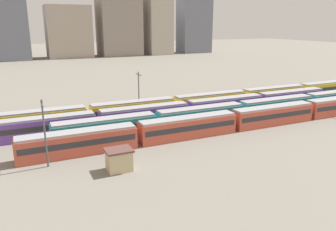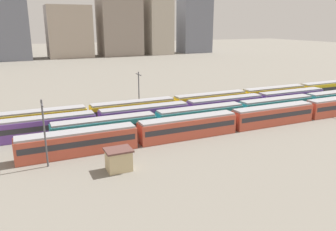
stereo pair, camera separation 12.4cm
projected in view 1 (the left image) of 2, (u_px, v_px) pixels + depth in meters
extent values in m
plane|color=slate|center=(87.00, 136.00, 59.03)|extent=(600.00, 600.00, 0.00)
cube|color=#BC4C38|center=(78.00, 144.00, 50.63)|extent=(18.00, 3.00, 3.40)
cube|color=#2D2D33|center=(78.00, 141.00, 50.52)|extent=(17.20, 3.06, 0.90)
cube|color=#939399|center=(77.00, 132.00, 50.13)|extent=(17.60, 2.70, 0.35)
cube|color=#BC4C38|center=(188.00, 128.00, 58.20)|extent=(18.00, 3.00, 3.40)
cube|color=#2D2D33|center=(188.00, 126.00, 58.10)|extent=(17.20, 3.06, 0.90)
cube|color=#939399|center=(188.00, 118.00, 57.70)|extent=(17.60, 2.70, 0.35)
cube|color=#BC4C38|center=(273.00, 116.00, 65.78)|extent=(18.00, 3.00, 3.40)
cube|color=#2D2D33|center=(273.00, 114.00, 65.67)|extent=(17.20, 3.06, 0.90)
cube|color=#939399|center=(274.00, 107.00, 65.28)|extent=(17.60, 2.70, 0.35)
cube|color=teal|center=(105.00, 129.00, 57.38)|extent=(18.00, 3.00, 3.40)
cube|color=#2D2D33|center=(105.00, 127.00, 57.28)|extent=(17.20, 3.06, 0.90)
cube|color=#939399|center=(105.00, 119.00, 56.88)|extent=(17.60, 2.70, 0.35)
cube|color=teal|center=(201.00, 117.00, 64.96)|extent=(18.00, 3.00, 3.40)
cube|color=#2D2D33|center=(201.00, 115.00, 64.85)|extent=(17.20, 3.06, 0.90)
cube|color=#939399|center=(201.00, 108.00, 64.46)|extent=(17.60, 2.70, 0.35)
cube|color=teal|center=(276.00, 107.00, 72.53)|extent=(18.00, 3.00, 3.40)
cube|color=#2D2D33|center=(276.00, 105.00, 72.42)|extent=(17.20, 3.06, 0.90)
cube|color=#939399|center=(277.00, 99.00, 72.03)|extent=(17.60, 2.70, 0.35)
cube|color=#6B429E|center=(43.00, 128.00, 58.07)|extent=(18.00, 3.00, 3.40)
cube|color=#2D2D33|center=(43.00, 126.00, 57.96)|extent=(17.20, 3.06, 0.90)
cube|color=#939399|center=(42.00, 118.00, 57.57)|extent=(17.60, 2.70, 0.35)
cube|color=#6B429E|center=(145.00, 116.00, 65.65)|extent=(18.00, 3.00, 3.40)
cube|color=#2D2D33|center=(145.00, 114.00, 65.54)|extent=(17.20, 3.06, 0.90)
cube|color=#939399|center=(145.00, 107.00, 65.15)|extent=(17.60, 2.70, 0.35)
cube|color=#6B429E|center=(225.00, 107.00, 73.22)|extent=(18.00, 3.00, 3.40)
cube|color=#2D2D33|center=(225.00, 105.00, 73.11)|extent=(17.20, 3.06, 0.90)
cube|color=#939399|center=(226.00, 98.00, 72.72)|extent=(17.60, 2.70, 0.35)
cube|color=#6B429E|center=(291.00, 99.00, 80.80)|extent=(18.00, 3.00, 3.40)
cube|color=#2D2D33|center=(291.00, 97.00, 80.69)|extent=(17.20, 3.06, 0.90)
cube|color=#939399|center=(291.00, 91.00, 80.29)|extent=(17.60, 2.70, 0.35)
cube|color=yellow|center=(38.00, 121.00, 62.40)|extent=(18.00, 3.00, 3.40)
cube|color=#2D2D33|center=(37.00, 119.00, 62.29)|extent=(17.20, 3.06, 0.90)
cube|color=#939399|center=(37.00, 111.00, 61.89)|extent=(17.60, 2.70, 0.35)
cube|color=yellow|center=(133.00, 110.00, 69.97)|extent=(18.00, 3.00, 3.40)
cube|color=#2D2D33|center=(133.00, 109.00, 69.86)|extent=(17.20, 3.06, 0.90)
cube|color=#939399|center=(133.00, 102.00, 69.47)|extent=(17.60, 2.70, 0.35)
cube|color=yellow|center=(211.00, 102.00, 77.54)|extent=(18.00, 3.00, 3.40)
cube|color=#2D2D33|center=(211.00, 100.00, 77.44)|extent=(17.20, 3.06, 0.90)
cube|color=#939399|center=(211.00, 94.00, 77.04)|extent=(17.60, 2.70, 0.35)
cube|color=yellow|center=(274.00, 95.00, 85.12)|extent=(18.00, 3.00, 3.40)
cube|color=#2D2D33|center=(274.00, 93.00, 85.01)|extent=(17.20, 3.06, 0.90)
cube|color=#939399|center=(275.00, 88.00, 84.62)|extent=(17.60, 2.70, 0.35)
cube|color=yellow|center=(327.00, 89.00, 92.69)|extent=(18.00, 3.00, 3.40)
cube|color=#2D2D33|center=(327.00, 88.00, 92.58)|extent=(17.20, 3.06, 0.90)
cube|color=#939399|center=(328.00, 82.00, 92.19)|extent=(17.60, 2.70, 0.35)
cylinder|color=#4C4C51|center=(45.00, 134.00, 45.37)|extent=(0.24, 0.24, 9.62)
cube|color=#47474C|center=(42.00, 104.00, 44.24)|extent=(0.16, 3.20, 0.16)
cylinder|color=#4C4C51|center=(139.00, 93.00, 72.44)|extent=(0.24, 0.24, 9.38)
cube|color=#47474C|center=(138.00, 74.00, 71.34)|extent=(0.16, 3.20, 0.16)
cube|color=#C6B284|center=(119.00, 160.00, 45.19)|extent=(3.20, 2.60, 2.80)
cube|color=brown|center=(119.00, 150.00, 44.79)|extent=(3.60, 3.00, 0.24)
cube|color=slate|center=(0.00, 21.00, 176.76)|extent=(27.50, 21.48, 41.21)
cube|color=#A89989|center=(69.00, 32.00, 192.45)|extent=(24.74, 17.96, 29.29)
cube|color=gray|center=(119.00, 23.00, 203.29)|extent=(24.53, 19.74, 38.82)
cube|color=#B2A899|center=(156.00, 20.00, 212.76)|extent=(15.13, 20.71, 42.72)
cube|color=slate|center=(194.00, 24.00, 224.36)|extent=(20.61, 14.14, 38.37)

